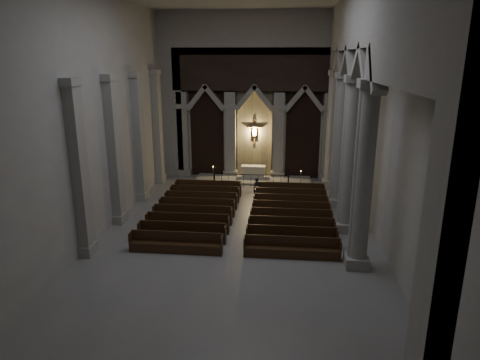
{
  "coord_description": "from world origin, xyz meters",
  "views": [
    {
      "loc": [
        2.18,
        -19.92,
        8.83
      ],
      "look_at": [
        -0.19,
        3.0,
        2.2
      ],
      "focal_mm": 32.0,
      "sensor_mm": 36.0,
      "label": 1
    }
  ],
  "objects": [
    {
      "name": "room",
      "position": [
        0.0,
        0.0,
        7.6
      ],
      "size": [
        24.0,
        24.1,
        12.0
      ],
      "color": "gray",
      "rests_on": "ground"
    },
    {
      "name": "sanctuary_wall",
      "position": [
        0.0,
        11.54,
        6.62
      ],
      "size": [
        14.0,
        0.77,
        12.0
      ],
      "color": "#9E9C94",
      "rests_on": "ground"
    },
    {
      "name": "right_arcade",
      "position": [
        5.5,
        1.33,
        7.83
      ],
      "size": [
        1.0,
        24.0,
        12.0
      ],
      "color": "#9E9C94",
      "rests_on": "ground"
    },
    {
      "name": "left_pilasters",
      "position": [
        -6.75,
        3.5,
        3.91
      ],
      "size": [
        0.6,
        13.0,
        8.03
      ],
      "color": "#9E9C94",
      "rests_on": "ground"
    },
    {
      "name": "sanctuary_step",
      "position": [
        0.0,
        10.6,
        0.07
      ],
      "size": [
        8.5,
        2.6,
        0.15
      ],
      "primitive_type": "cube",
      "color": "#9E9C94",
      "rests_on": "ground"
    },
    {
      "name": "altar",
      "position": [
        0.0,
        10.85,
        0.61
      ],
      "size": [
        1.79,
        0.72,
        0.91
      ],
      "color": "beige",
      "rests_on": "sanctuary_step"
    },
    {
      "name": "altar_rail",
      "position": [
        0.0,
        8.65,
        0.69
      ],
      "size": [
        5.27,
        0.09,
        1.04
      ],
      "color": "black",
      "rests_on": "ground"
    },
    {
      "name": "candle_stand_left",
      "position": [
        -2.83,
        9.62,
        0.34
      ],
      "size": [
        0.21,
        0.21,
        1.26
      ],
      "color": "olive",
      "rests_on": "ground"
    },
    {
      "name": "candle_stand_right",
      "position": [
        3.45,
        9.1,
        0.34
      ],
      "size": [
        0.21,
        0.21,
        1.23
      ],
      "color": "olive",
      "rests_on": "ground"
    },
    {
      "name": "pews",
      "position": [
        0.0,
        2.44,
        0.32
      ],
      "size": [
        9.8,
        9.2,
        0.98
      ],
      "color": "black",
      "rests_on": "ground"
    },
    {
      "name": "worshipper",
      "position": [
        0.54,
        6.61,
        0.65
      ],
      "size": [
        0.48,
        0.32,
        1.3
      ],
      "primitive_type": "imported",
      "rotation": [
        0.0,
        0.0,
        0.02
      ],
      "color": "black",
      "rests_on": "ground"
    }
  ]
}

